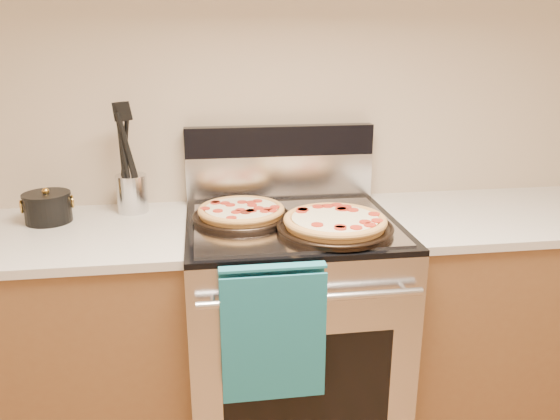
{
  "coord_description": "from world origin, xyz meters",
  "views": [
    {
      "loc": [
        -0.31,
        -0.19,
        1.56
      ],
      "look_at": [
        -0.06,
        1.55,
        1.0
      ],
      "focal_mm": 35.0,
      "sensor_mm": 36.0,
      "label": 1
    }
  ],
  "objects": [
    {
      "name": "utensil_crock",
      "position": [
        -0.59,
        1.89,
        0.98
      ],
      "size": [
        0.13,
        0.13,
        0.15
      ],
      "primitive_type": "cylinder",
      "rotation": [
        0.0,
        0.0,
        -0.12
      ],
      "color": "silver",
      "rests_on": "countertop_left"
    },
    {
      "name": "countertop_right",
      "position": [
        0.88,
        1.68,
        0.9
      ],
      "size": [
        1.02,
        0.64,
        0.03
      ],
      "primitive_type": "cube",
      "color": "#BDB6AA",
      "rests_on": "cabinet_right"
    },
    {
      "name": "cooktop",
      "position": [
        0.0,
        1.65,
        0.91
      ],
      "size": [
        0.76,
        0.68,
        0.02
      ],
      "primitive_type": "cube",
      "color": "black",
      "rests_on": "range_body"
    },
    {
      "name": "oven_handle",
      "position": [
        0.0,
        1.27,
        0.8
      ],
      "size": [
        0.7,
        0.03,
        0.03
      ],
      "primitive_type": "cylinder",
      "rotation": [
        0.0,
        1.57,
        0.0
      ],
      "color": "silver",
      "rests_on": "range_body"
    },
    {
      "name": "wall_back",
      "position": [
        0.0,
        2.0,
        1.35
      ],
      "size": [
        4.0,
        0.0,
        4.0
      ],
      "primitive_type": "plane",
      "rotation": [
        1.57,
        0.0,
        0.0
      ],
      "color": "#C7AD90",
      "rests_on": "ground"
    },
    {
      "name": "range_body",
      "position": [
        0.0,
        1.65,
        0.45
      ],
      "size": [
        0.76,
        0.68,
        0.9
      ],
      "primitive_type": "cube",
      "color": "#B7B7BC",
      "rests_on": "ground"
    },
    {
      "name": "foil_sheet",
      "position": [
        0.0,
        1.62,
        0.92
      ],
      "size": [
        0.7,
        0.55,
        0.01
      ],
      "primitive_type": "cube",
      "color": "gray",
      "rests_on": "cooktop"
    },
    {
      "name": "saucepan",
      "position": [
        -0.88,
        1.81,
        0.96
      ],
      "size": [
        0.2,
        0.2,
        0.1
      ],
      "primitive_type": "cylinder",
      "rotation": [
        0.0,
        0.0,
        0.25
      ],
      "color": "black",
      "rests_on": "countertop_left"
    },
    {
      "name": "cabinet_left",
      "position": [
        -0.88,
        1.68,
        0.44
      ],
      "size": [
        1.0,
        0.62,
        0.88
      ],
      "primitive_type": "cube",
      "color": "brown",
      "rests_on": "ground"
    },
    {
      "name": "cabinet_right",
      "position": [
        0.88,
        1.68,
        0.44
      ],
      "size": [
        1.0,
        0.62,
        0.88
      ],
      "primitive_type": "cube",
      "color": "brown",
      "rests_on": "ground"
    },
    {
      "name": "oven_window",
      "position": [
        0.0,
        1.31,
        0.45
      ],
      "size": [
        0.56,
        0.01,
        0.4
      ],
      "primitive_type": "cube",
      "color": "black",
      "rests_on": "range_body"
    },
    {
      "name": "backsplash_upper",
      "position": [
        0.0,
        1.96,
        1.16
      ],
      "size": [
        0.76,
        0.06,
        0.12
      ],
      "primitive_type": "cube",
      "color": "black",
      "rests_on": "backsplash_lower"
    },
    {
      "name": "backsplash_lower",
      "position": [
        0.0,
        1.96,
        1.01
      ],
      "size": [
        0.76,
        0.06,
        0.18
      ],
      "primitive_type": "cube",
      "color": "silver",
      "rests_on": "cooktop"
    },
    {
      "name": "countertop_left",
      "position": [
        -0.88,
        1.68,
        0.9
      ],
      "size": [
        1.02,
        0.64,
        0.03
      ],
      "primitive_type": "cube",
      "color": "#BDB6AA",
      "rests_on": "cabinet_left"
    },
    {
      "name": "dish_towel",
      "position": [
        -0.12,
        1.27,
        0.7
      ],
      "size": [
        0.32,
        0.05,
        0.42
      ],
      "primitive_type": null,
      "color": "#1B5788",
      "rests_on": "oven_handle"
    },
    {
      "name": "pepperoni_pizza_front",
      "position": [
        0.12,
        1.51,
        0.95
      ],
      "size": [
        0.39,
        0.39,
        0.05
      ],
      "primitive_type": null,
      "rotation": [
        0.0,
        0.0,
        0.0
      ],
      "color": "#B57A37",
      "rests_on": "foil_sheet"
    },
    {
      "name": "pepperoni_pizza_back",
      "position": [
        -0.18,
        1.69,
        0.95
      ],
      "size": [
        0.36,
        0.36,
        0.05
      ],
      "primitive_type": null,
      "rotation": [
        0.0,
        0.0,
        -0.04
      ],
      "color": "#B57A37",
      "rests_on": "foil_sheet"
    }
  ]
}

